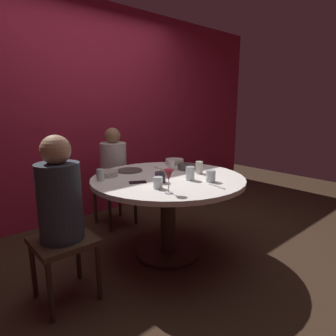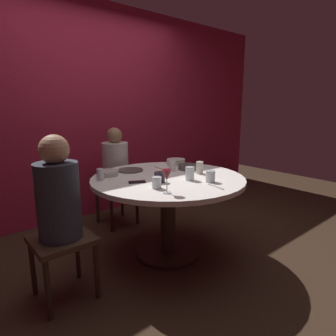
# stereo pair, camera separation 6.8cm
# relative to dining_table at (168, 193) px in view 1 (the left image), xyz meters

# --- Properties ---
(ground_plane) EXTENTS (8.00, 8.00, 0.00)m
(ground_plane) POSITION_rel_dining_table_xyz_m (0.00, 0.00, -0.60)
(ground_plane) COLOR #382619
(back_wall) EXTENTS (6.00, 0.10, 2.60)m
(back_wall) POSITION_rel_dining_table_xyz_m (0.00, 1.47, 0.70)
(back_wall) COLOR maroon
(back_wall) RESTS_ON ground
(dining_table) EXTENTS (1.37, 1.37, 0.75)m
(dining_table) POSITION_rel_dining_table_xyz_m (0.00, 0.00, 0.00)
(dining_table) COLOR white
(dining_table) RESTS_ON ground
(seated_diner_left) EXTENTS (0.40, 0.40, 1.19)m
(seated_diner_left) POSITION_rel_dining_table_xyz_m (-0.98, 0.00, 0.13)
(seated_diner_left) COLOR #3F2D1E
(seated_diner_left) RESTS_ON ground
(seated_diner_back) EXTENTS (0.40, 0.40, 1.14)m
(seated_diner_back) POSITION_rel_dining_table_xyz_m (0.00, 0.94, 0.10)
(seated_diner_back) COLOR #3F2D1E
(seated_diner_back) RESTS_ON ground
(candle_holder) EXTENTS (0.09, 0.09, 0.11)m
(candle_holder) POSITION_rel_dining_table_xyz_m (-0.17, -0.10, 0.19)
(candle_holder) COLOR black
(candle_holder) RESTS_ON dining_table
(wine_glass) EXTENTS (0.08, 0.08, 0.18)m
(wine_glass) POSITION_rel_dining_table_xyz_m (-0.32, -0.37, 0.28)
(wine_glass) COLOR silver
(wine_glass) RESTS_ON dining_table
(dinner_plate) EXTENTS (0.25, 0.25, 0.01)m
(dinner_plate) POSITION_rel_dining_table_xyz_m (-0.14, 0.42, 0.16)
(dinner_plate) COLOR #4C4742
(dinner_plate) RESTS_ON dining_table
(cell_phone) EXTENTS (0.16, 0.13, 0.01)m
(cell_phone) POSITION_rel_dining_table_xyz_m (-0.32, 0.01, 0.15)
(cell_phone) COLOR black
(cell_phone) RESTS_ON dining_table
(bowl_serving_large) EXTENTS (0.20, 0.20, 0.05)m
(bowl_serving_large) POSITION_rel_dining_table_xyz_m (-0.40, 0.39, 0.17)
(bowl_serving_large) COLOR #B2ADA3
(bowl_serving_large) RESTS_ON dining_table
(bowl_salad_center) EXTENTS (0.19, 0.19, 0.05)m
(bowl_salad_center) POSITION_rel_dining_table_xyz_m (0.34, 0.10, 0.18)
(bowl_salad_center) COLOR #4C4742
(bowl_salad_center) RESTS_ON dining_table
(bowl_small_white) EXTENTS (0.20, 0.20, 0.06)m
(bowl_small_white) POSITION_rel_dining_table_xyz_m (0.42, 0.37, 0.18)
(bowl_small_white) COLOR beige
(bowl_small_white) RESTS_ON dining_table
(cup_near_candle) EXTENTS (0.06, 0.06, 0.10)m
(cup_near_candle) POSITION_rel_dining_table_xyz_m (0.18, 0.15, 0.20)
(cup_near_candle) COLOR silver
(cup_near_candle) RESTS_ON dining_table
(cup_by_left_diner) EXTENTS (0.07, 0.07, 0.09)m
(cup_by_left_diner) POSITION_rel_dining_table_xyz_m (-0.30, -0.23, 0.20)
(cup_by_left_diner) COLOR silver
(cup_by_left_diner) RESTS_ON dining_table
(cup_by_right_diner) EXTENTS (0.07, 0.07, 0.11)m
(cup_by_right_diner) POSITION_rel_dining_table_xyz_m (0.30, -0.10, 0.21)
(cup_by_right_diner) COLOR beige
(cup_by_right_diner) RESTS_ON dining_table
(cup_center_front) EXTENTS (0.06, 0.06, 0.10)m
(cup_center_front) POSITION_rel_dining_table_xyz_m (-0.52, 0.27, 0.20)
(cup_center_front) COLOR silver
(cup_center_front) RESTS_ON dining_table
(cup_far_edge) EXTENTS (0.08, 0.08, 0.11)m
(cup_far_edge) POSITION_rel_dining_table_xyz_m (0.07, -0.21, 0.21)
(cup_far_edge) COLOR silver
(cup_far_edge) RESTS_ON dining_table
(cup_beside_wine) EXTENTS (0.08, 0.08, 0.10)m
(cup_beside_wine) POSITION_rel_dining_table_xyz_m (0.16, -0.36, 0.20)
(cup_beside_wine) COLOR silver
(cup_beside_wine) RESTS_ON dining_table
(fork_near_plate) EXTENTS (0.04, 0.18, 0.01)m
(fork_near_plate) POSITION_rel_dining_table_xyz_m (0.15, 0.31, 0.15)
(fork_near_plate) COLOR #B7B7BC
(fork_near_plate) RESTS_ON dining_table
(knife_near_plate) EXTENTS (0.04, 0.18, 0.01)m
(knife_near_plate) POSITION_rel_dining_table_xyz_m (0.07, -0.50, 0.15)
(knife_near_plate) COLOR #B7B7BC
(knife_near_plate) RESTS_ON dining_table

